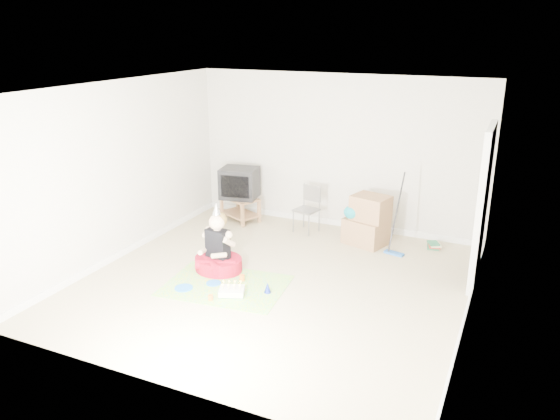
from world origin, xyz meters
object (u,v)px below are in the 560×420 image
at_px(cardboard_boxes, 367,221).
at_px(seated_woman, 218,256).
at_px(birthday_cake, 232,292).
at_px(tv_stand, 240,207).
at_px(crt_tv, 240,183).
at_px(folding_chair, 306,210).

bearing_deg(cardboard_boxes, seated_woman, -131.36).
xyz_separation_m(seated_woman, birthday_cake, (0.54, -0.58, -0.18)).
height_order(tv_stand, crt_tv, crt_tv).
bearing_deg(folding_chair, birthday_cake, -90.39).
height_order(cardboard_boxes, birthday_cake, cardboard_boxes).
relative_size(cardboard_boxes, birthday_cake, 2.05).
relative_size(folding_chair, seated_woman, 0.79).
xyz_separation_m(folding_chair, birthday_cake, (-0.02, -2.55, -0.34)).
bearing_deg(birthday_cake, crt_tv, 116.17).
xyz_separation_m(crt_tv, cardboard_boxes, (2.37, -0.16, -0.31)).
distance_m(crt_tv, folding_chair, 1.33).
height_order(seated_woman, birthday_cake, seated_woman).
bearing_deg(seated_woman, tv_stand, 110.09).
height_order(tv_stand, birthday_cake, tv_stand).
height_order(cardboard_boxes, seated_woman, seated_woman).
distance_m(cardboard_boxes, seated_woman, 2.48).
bearing_deg(seated_woman, cardboard_boxes, 48.64).
bearing_deg(birthday_cake, cardboard_boxes, 65.86).
bearing_deg(folding_chair, seated_woman, -105.88).
relative_size(tv_stand, folding_chair, 1.00).
relative_size(tv_stand, birthday_cake, 2.04).
xyz_separation_m(crt_tv, folding_chair, (1.30, -0.05, -0.31)).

